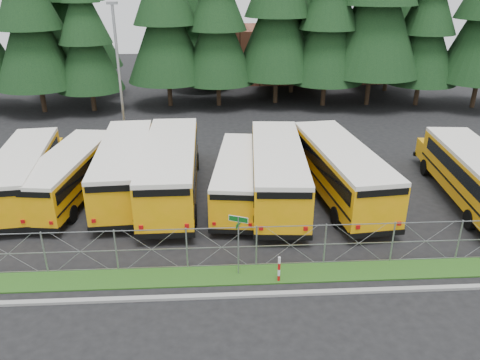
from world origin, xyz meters
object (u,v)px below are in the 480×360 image
bus_2 (126,168)px  bus_0 (26,174)px  bus_east (471,176)px  street_sign (238,233)px  striped_bollard (279,269)px  bus_1 (72,175)px  bus_6 (338,171)px  bus_4 (239,178)px  bus_5 (277,172)px  bus_3 (171,170)px  light_standard (119,73)px

bus_2 → bus_0: bearing=179.8°
bus_east → street_sign: bus_east is taller
striped_bollard → bus_2: bearing=129.8°
bus_1 → bus_6: bearing=4.3°
bus_4 → bus_2: bearing=175.9°
bus_5 → bus_east: (10.72, -1.03, -0.08)m
bus_2 → bus_1: bearing=-175.6°
bus_3 → bus_east: bearing=-6.2°
bus_5 → street_sign: bus_5 is taller
bus_5 → bus_6: size_ratio=1.01×
bus_3 → street_sign: bearing=-67.8°
bus_east → striped_bollard: size_ratio=9.44×
striped_bollard → bus_0: bearing=146.1°
bus_2 → street_sign: size_ratio=4.13×
bus_4 → striped_bollard: 8.09m
light_standard → bus_1: bearing=-101.1°
bus_1 → striped_bollard: size_ratio=8.69×
bus_1 → bus_2: bearing=15.0°
bus_6 → bus_0: bearing=171.0°
striped_bollard → light_standard: bearing=118.0°
bus_3 → bus_2: bearing=166.8°
bus_0 → striped_bollard: 16.01m
bus_4 → light_standard: 12.73m
bus_5 → street_sign: size_ratio=4.26×
bus_3 → bus_east: 16.76m
bus_1 → light_standard: 9.38m
bus_5 → light_standard: bearing=142.1°
bus_1 → striped_bollard: bus_1 is taller
bus_2 → street_sign: 10.55m
bus_6 → light_standard: bearing=140.0°
bus_4 → bus_east: bearing=2.8°
bus_4 → bus_3: bearing=177.0°
bus_east → bus_4: bearing=-178.7°
bus_0 → bus_4: bearing=-11.3°
bus_1 → bus_5: (11.61, -0.77, 0.20)m
bus_5 → street_sign: bearing=-104.9°
bus_5 → bus_6: bus_5 is taller
bus_0 → light_standard: (4.20, 8.16, 4.09)m
bus_0 → street_sign: bearing=-42.3°
bus_6 → bus_1: bearing=170.9°
bus_2 → light_standard: light_standard is taller
bus_2 → striped_bollard: bus_2 is taller
bus_0 → bus_6: 17.71m
bus_5 → bus_6: (3.49, 0.01, -0.01)m
bus_1 → bus_4: 9.49m
bus_4 → bus_east: 12.92m
bus_1 → bus_east: bearing=2.5°
bus_east → light_standard: size_ratio=1.12×
bus_0 → bus_6: size_ratio=0.91×
bus_0 → bus_3: bearing=-8.7°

